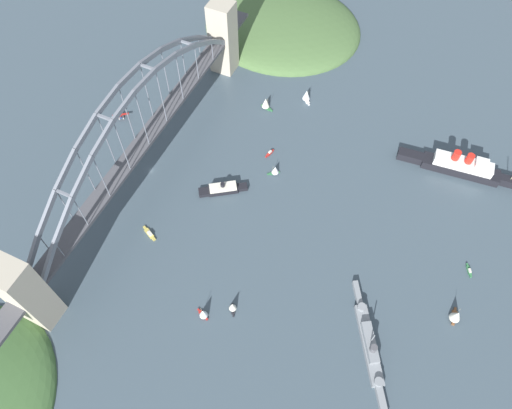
# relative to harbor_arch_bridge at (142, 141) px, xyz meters

# --- Properties ---
(ground_plane) EXTENTS (1400.00, 1400.00, 0.00)m
(ground_plane) POSITION_rel_harbor_arch_bridge_xyz_m (0.00, -0.00, -30.61)
(ground_plane) COLOR #3D4C56
(harbor_arch_bridge) EXTENTS (286.99, 17.39, 75.83)m
(harbor_arch_bridge) POSITION_rel_harbor_arch_bridge_xyz_m (0.00, 0.00, 0.00)
(harbor_arch_bridge) COLOR #ADA38E
(harbor_arch_bridge) RESTS_ON ground
(headland_west_shore) EXTENTS (119.86, 133.38, 26.02)m
(headland_west_shore) POSITION_rel_harbor_arch_bridge_xyz_m (-178.39, 19.58, -30.61)
(headland_west_shore) COLOR #476638
(headland_west_shore) RESTS_ON ground
(ocean_liner) EXTENTS (15.78, 84.60, 18.34)m
(ocean_liner) POSITION_rel_harbor_arch_bridge_xyz_m (-86.54, 189.95, -25.15)
(ocean_liner) COLOR black
(ocean_liner) RESTS_ON ground
(naval_cruiser) EXTENTS (65.25, 40.17, 17.20)m
(naval_cruiser) POSITION_rel_harbor_arch_bridge_xyz_m (53.14, 170.98, -27.67)
(naval_cruiser) COLOR gray
(naval_cruiser) RESTS_ON ground
(harbor_ferry_steamer) EXTENTS (22.74, 29.65, 8.15)m
(harbor_ferry_steamer) POSITION_rel_harbor_arch_bridge_xyz_m (-5.15, 52.24, -28.09)
(harbor_ferry_steamer) COLOR black
(harbor_ferry_steamer) RESTS_ON ground
(seaplane_taxiing_near_bridge) EXTENTS (9.49, 10.48, 4.90)m
(seaplane_taxiing_near_bridge) POSITION_rel_harbor_arch_bridge_xyz_m (-32.54, -45.20, -28.45)
(seaplane_taxiing_near_bridge) COLOR #B7B7B2
(seaplane_taxiing_near_bridge) RESTS_ON ground
(small_boat_0) EXTENTS (6.14, 8.26, 9.50)m
(small_boat_0) POSITION_rel_harbor_arch_bridge_xyz_m (75.65, 81.31, -26.14)
(small_boat_0) COLOR #B2231E
(small_boat_0) RESTS_ON ground
(small_boat_1) EXTENTS (7.43, 5.93, 8.27)m
(small_boat_1) POSITION_rel_harbor_arch_bridge_xyz_m (65.00, 94.34, -26.77)
(small_boat_1) COLOR black
(small_boat_1) RESTS_ON ground
(small_boat_2) EXTENTS (8.27, 3.25, 2.50)m
(small_boat_2) POSITION_rel_harbor_arch_bridge_xyz_m (-46.74, 67.63, -29.71)
(small_boat_2) COLOR #B2231E
(small_boat_2) RESTS_ON ground
(small_boat_3) EXTENTS (9.10, 8.90, 10.65)m
(small_boat_3) POSITION_rel_harbor_arch_bridge_xyz_m (-105.71, 71.31, -25.68)
(small_boat_3) COLOR silver
(small_boat_3) RESTS_ON ground
(small_boat_4) EXTENTS (6.99, 12.03, 2.12)m
(small_boat_4) POSITION_rel_harbor_arch_bridge_xyz_m (43.17, 25.60, -29.84)
(small_boat_4) COLOR gold
(small_boat_4) RESTS_ON ground
(small_boat_5) EXTENTS (11.02, 6.48, 10.66)m
(small_boat_5) POSITION_rel_harbor_arch_bridge_xyz_m (17.87, 209.63, -25.68)
(small_boat_5) COLOR brown
(small_boat_5) RESTS_ON ground
(small_boat_6) EXTENTS (8.40, 5.09, 2.16)m
(small_boat_6) POSITION_rel_harbor_arch_bridge_xyz_m (-15.08, 211.38, -29.80)
(small_boat_6) COLOR #2D6B3D
(small_boat_6) RESTS_ON ground
(small_boat_7) EXTENTS (6.79, 10.21, 10.62)m
(small_boat_7) POSITION_rel_harbor_arch_bridge_xyz_m (-85.52, 47.08, -25.62)
(small_boat_7) COLOR #2D6B3D
(small_boat_7) RESTS_ON ground
(small_boat_8) EXTENTS (7.15, 8.10, 7.93)m
(small_boat_8) POSITION_rel_harbor_arch_bridge_xyz_m (-32.95, 77.64, -26.90)
(small_boat_8) COLOR #2D6B3D
(small_boat_8) RESTS_ON ground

